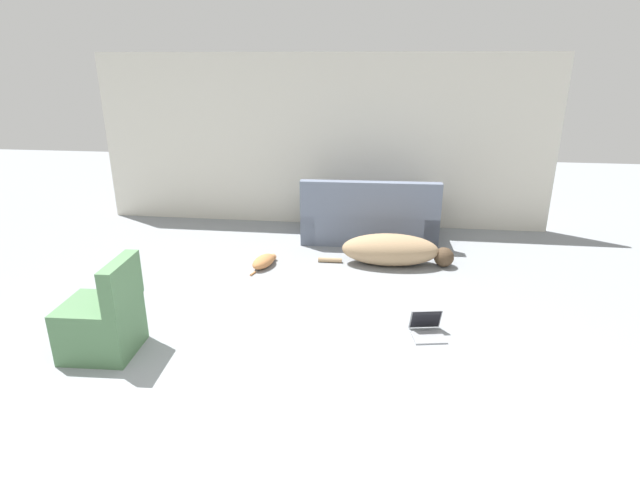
{
  "coord_description": "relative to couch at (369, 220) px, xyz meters",
  "views": [
    {
      "loc": [
        0.91,
        -2.84,
        2.38
      ],
      "look_at": [
        0.3,
        1.97,
        0.62
      ],
      "focal_mm": 28.0,
      "sensor_mm": 36.0,
      "label": 1
    }
  ],
  "objects": [
    {
      "name": "wall_back",
      "position": [
        -0.76,
        0.67,
        0.96
      ],
      "size": [
        6.67,
        0.06,
        2.49
      ],
      "color": "beige",
      "rests_on": "ground_plane"
    },
    {
      "name": "laptop_open",
      "position": [
        0.62,
        -2.52,
        -0.21
      ],
      "size": [
        0.34,
        0.35,
        0.23
      ],
      "rotation": [
        0.0,
        0.0,
        0.19
      ],
      "color": "gray",
      "rests_on": "ground_plane"
    },
    {
      "name": "couch",
      "position": [
        0.0,
        0.0,
        0.0
      ],
      "size": [
        1.87,
        0.87,
        0.89
      ],
      "rotation": [
        0.0,
        0.0,
        3.17
      ],
      "color": "slate",
      "rests_on": "ground_plane"
    },
    {
      "name": "side_chair",
      "position": [
        -2.14,
        -3.17,
        0.01
      ],
      "size": [
        0.62,
        0.56,
        0.85
      ],
      "rotation": [
        0.0,
        0.0,
        4.76
      ],
      "color": "#4C754C",
      "rests_on": "ground_plane"
    },
    {
      "name": "ground_plane",
      "position": [
        -0.76,
        -3.8,
        -0.28
      ],
      "size": [
        20.0,
        20.0,
        0.0
      ],
      "primitive_type": "plane",
      "color": "gray"
    },
    {
      "name": "cat",
      "position": [
        -1.23,
        -1.16,
        -0.21
      ],
      "size": [
        0.31,
        0.57,
        0.14
      ],
      "rotation": [
        0.0,
        0.0,
        1.27
      ],
      "color": "#BC7A47",
      "rests_on": "ground_plane"
    },
    {
      "name": "dog",
      "position": [
        0.32,
        -0.89,
        -0.09
      ],
      "size": [
        1.66,
        0.51,
        0.39
      ],
      "rotation": [
        0.0,
        0.0,
        0.03
      ],
      "color": "#A38460",
      "rests_on": "ground_plane"
    }
  ]
}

